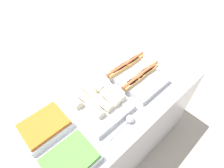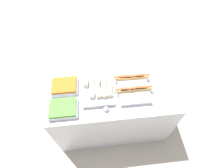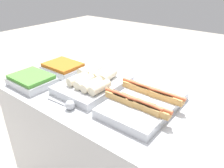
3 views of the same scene
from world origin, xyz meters
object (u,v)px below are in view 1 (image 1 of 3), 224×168
object	(u,v)px
tray_wraps	(96,99)
serving_spoon_near	(129,120)
tray_side_front	(70,160)
tray_hotdogs	(133,73)
tray_side_back	(45,126)

from	to	relation	value
tray_wraps	serving_spoon_near	xyz separation A→B (m)	(0.06, -0.27, -0.02)
tray_side_front	serving_spoon_near	xyz separation A→B (m)	(0.42, -0.05, -0.01)
tray_hotdogs	tray_side_front	xyz separation A→B (m)	(-0.75, -0.22, -0.00)
tray_hotdogs	tray_side_front	world-z (taller)	tray_hotdogs
tray_hotdogs	tray_side_back	size ratio (longest dim) A/B	1.74
tray_hotdogs	tray_side_front	bearing A→B (deg)	-163.48
tray_hotdogs	serving_spoon_near	size ratio (longest dim) A/B	2.28
tray_side_front	serving_spoon_near	size ratio (longest dim) A/B	1.31
tray_hotdogs	serving_spoon_near	distance (m)	0.42
tray_side_front	tray_hotdogs	bearing A→B (deg)	16.52
tray_hotdogs	tray_wraps	xyz separation A→B (m)	(-0.38, 0.00, 0.00)
tray_hotdogs	tray_wraps	distance (m)	0.38
tray_wraps	tray_side_back	world-z (taller)	tray_wraps
tray_hotdogs	tray_wraps	world-z (taller)	tray_wraps
tray_side_front	serving_spoon_near	bearing A→B (deg)	-6.27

